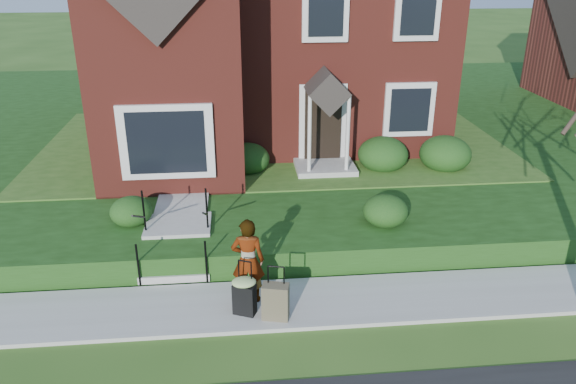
{
  "coord_description": "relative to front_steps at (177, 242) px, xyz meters",
  "views": [
    {
      "loc": [
        -1.17,
        -8.77,
        6.04
      ],
      "look_at": [
        -0.14,
        2.0,
        1.45
      ],
      "focal_mm": 35.0,
      "sensor_mm": 36.0,
      "label": 1
    }
  ],
  "objects": [
    {
      "name": "woman",
      "position": [
        1.45,
        -1.69,
        0.44
      ],
      "size": [
        0.65,
        0.46,
        1.66
      ],
      "primitive_type": "imported",
      "rotation": [
        0.0,
        0.0,
        3.03
      ],
      "color": "#999999",
      "rests_on": "sidewalk"
    },
    {
      "name": "terrace",
      "position": [
        6.5,
        9.06,
        -0.17
      ],
      "size": [
        44.0,
        20.0,
        0.6
      ],
      "primitive_type": "cube",
      "color": "#19380F",
      "rests_on": "ground"
    },
    {
      "name": "foundation_shrubs",
      "position": [
        2.72,
        3.06,
        0.6
      ],
      "size": [
        10.08,
        4.62,
        1.08
      ],
      "color": "#103611",
      "rests_on": "terrace"
    },
    {
      "name": "suitcase_olive",
      "position": [
        1.91,
        -2.31,
        -0.06
      ],
      "size": [
        0.51,
        0.36,
        1.01
      ],
      "rotation": [
        0.0,
        0.0,
        -0.23
      ],
      "color": "brown",
      "rests_on": "sidewalk"
    },
    {
      "name": "sidewalk",
      "position": [
        2.5,
        -1.84,
        -0.43
      ],
      "size": [
        60.0,
        1.6,
        0.08
      ],
      "primitive_type": "cube",
      "color": "#9E9B93",
      "rests_on": "ground"
    },
    {
      "name": "suitcase_black",
      "position": [
        1.36,
        -2.12,
        0.01
      ],
      "size": [
        0.54,
        0.5,
        1.05
      ],
      "rotation": [
        0.0,
        0.0,
        -0.41
      ],
      "color": "black",
      "rests_on": "sidewalk"
    },
    {
      "name": "ground",
      "position": [
        2.5,
        -1.84,
        -0.47
      ],
      "size": [
        120.0,
        120.0,
        0.0
      ],
      "primitive_type": "plane",
      "color": "#2D5119",
      "rests_on": "ground"
    },
    {
      "name": "walkway",
      "position": [
        0.0,
        3.16,
        0.16
      ],
      "size": [
        1.2,
        6.0,
        0.06
      ],
      "primitive_type": "cube",
      "color": "#9E9B93",
      "rests_on": "terrace"
    },
    {
      "name": "front_steps",
      "position": [
        0.0,
        0.0,
        0.0
      ],
      "size": [
        1.4,
        2.02,
        1.5
      ],
      "color": "#9E9B93",
      "rests_on": "ground"
    }
  ]
}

